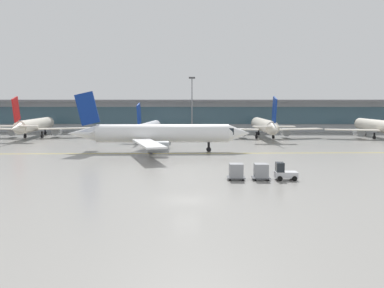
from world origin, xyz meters
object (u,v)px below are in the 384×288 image
(cargo_dolly_trailing, at_px, (236,171))
(apron_light_mast_1, at_px, (192,103))
(taxiing_regional_jet, at_px, (160,134))
(gate_airplane_2, at_px, (149,128))
(baggage_tug, at_px, (284,173))
(gate_airplane_3, at_px, (264,126))
(gate_airplane_1, at_px, (35,125))
(gate_airplane_4, at_px, (380,126))
(cargo_dolly_lead, at_px, (261,171))

(cargo_dolly_trailing, relative_size, apron_light_mast_1, 0.13)
(taxiing_regional_jet, xyz_separation_m, cargo_dolly_trailing, (11.22, -25.37, -2.26))
(gate_airplane_2, bearing_deg, baggage_tug, -152.04)
(gate_airplane_3, relative_size, taxiing_regional_jet, 0.93)
(gate_airplane_1, distance_m, cargo_dolly_trailing, 70.80)
(gate_airplane_4, bearing_deg, taxiing_regional_jet, 114.68)
(gate_airplane_3, height_order, apron_light_mast_1, apron_light_mast_1)
(gate_airplane_2, bearing_deg, cargo_dolly_trailing, -157.61)
(apron_light_mast_1, bearing_deg, cargo_dolly_lead, -82.55)
(gate_airplane_2, height_order, cargo_dolly_lead, gate_airplane_2)
(baggage_tug, bearing_deg, cargo_dolly_trailing, 180.00)
(taxiing_regional_jet, relative_size, cargo_dolly_lead, 15.74)
(gate_airplane_4, distance_m, apron_light_mast_1, 49.71)
(taxiing_regional_jet, distance_m, cargo_dolly_lead, 29.17)
(taxiing_regional_jet, bearing_deg, apron_light_mast_1, 80.96)
(baggage_tug, bearing_deg, gate_airplane_1, 134.18)
(gate_airplane_1, relative_size, cargo_dolly_trailing, 14.70)
(cargo_dolly_trailing, height_order, apron_light_mast_1, apron_light_mast_1)
(gate_airplane_2, xyz_separation_m, cargo_dolly_lead, (19.37, -50.78, -1.61))
(cargo_dolly_lead, bearing_deg, taxiing_regional_jet, 119.73)
(cargo_dolly_trailing, bearing_deg, cargo_dolly_lead, 0.00)
(gate_airplane_1, distance_m, gate_airplane_2, 29.55)
(gate_airplane_1, distance_m, taxiing_regional_jet, 44.86)
(gate_airplane_1, xyz_separation_m, taxiing_regional_jet, (34.57, -28.60, 0.22))
(gate_airplane_2, distance_m, gate_airplane_3, 28.78)
(cargo_dolly_lead, bearing_deg, cargo_dolly_trailing, -180.00)
(gate_airplane_1, height_order, gate_airplane_3, same)
(gate_airplane_1, relative_size, apron_light_mast_1, 1.94)
(cargo_dolly_trailing, bearing_deg, gate_airplane_2, 108.50)
(gate_airplane_4, bearing_deg, cargo_dolly_lead, 141.70)
(baggage_tug, distance_m, cargo_dolly_trailing, 5.67)
(cargo_dolly_trailing, bearing_deg, baggage_tug, -0.00)
(gate_airplane_4, height_order, taxiing_regional_jet, taxiing_regional_jet)
(gate_airplane_4, distance_m, taxiing_regional_jet, 58.18)
(gate_airplane_3, height_order, taxiing_regional_jet, taxiing_regional_jet)
(gate_airplane_2, relative_size, cargo_dolly_lead, 12.67)
(taxiing_regional_jet, bearing_deg, gate_airplane_2, 99.62)
(gate_airplane_1, distance_m, gate_airplane_3, 58.08)
(gate_airplane_1, relative_size, taxiing_regional_jet, 0.93)
(gate_airplane_2, bearing_deg, gate_airplane_1, 88.22)
(gate_airplane_2, xyz_separation_m, apron_light_mast_1, (10.49, 17.15, 6.06))
(gate_airplane_1, bearing_deg, cargo_dolly_lead, -142.18)
(taxiing_regional_jet, bearing_deg, gate_airplane_1, 138.45)
(baggage_tug, bearing_deg, cargo_dolly_lead, 180.00)
(cargo_dolly_trailing, bearing_deg, gate_airplane_3, 77.48)
(gate_airplane_4, xyz_separation_m, cargo_dolly_lead, (-37.74, -51.64, -1.94))
(cargo_dolly_lead, distance_m, cargo_dolly_trailing, 2.95)
(gate_airplane_2, height_order, gate_airplane_4, gate_airplane_4)
(baggage_tug, xyz_separation_m, apron_light_mast_1, (-11.60, 67.95, 7.83))
(gate_airplane_1, height_order, baggage_tug, gate_airplane_1)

